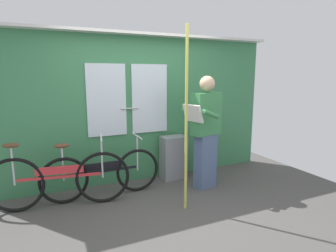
{
  "coord_description": "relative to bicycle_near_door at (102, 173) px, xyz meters",
  "views": [
    {
      "loc": [
        -1.47,
        -2.97,
        1.72
      ],
      "look_at": [
        0.2,
        0.69,
        0.99
      ],
      "focal_mm": 30.03,
      "sensor_mm": 36.0,
      "label": 1
    }
  ],
  "objects": [
    {
      "name": "train_door_wall",
      "position": [
        0.74,
        0.48,
        0.88
      ],
      "size": [
        4.63,
        0.28,
        2.36
      ],
      "color": "#387A4C",
      "rests_on": "ground_plane"
    },
    {
      "name": "trash_bin_by_wall",
      "position": [
        1.25,
        0.27,
        0.01
      ],
      "size": [
        0.41,
        0.28,
        0.72
      ],
      "primitive_type": "cube",
      "color": "gray",
      "rests_on": "ground_plane"
    },
    {
      "name": "bicycle_leaning_behind",
      "position": [
        -0.57,
        -0.09,
        0.03
      ],
      "size": [
        1.78,
        0.48,
        0.93
      ],
      "rotation": [
        0.0,
        0.0,
        -0.17
      ],
      "color": "black",
      "rests_on": "ground_plane"
    },
    {
      "name": "bicycle_near_door",
      "position": [
        0.0,
        0.0,
        0.0
      ],
      "size": [
        1.69,
        0.44,
        0.86
      ],
      "rotation": [
        0.0,
        0.0,
        -0.01
      ],
      "color": "black",
      "rests_on": "ground_plane"
    },
    {
      "name": "handrail_pole",
      "position": [
        0.91,
        -0.8,
        0.81
      ],
      "size": [
        0.04,
        0.04,
        2.32
      ],
      "primitive_type": "cylinder",
      "color": "#C6C14C",
      "rests_on": "ground_plane"
    },
    {
      "name": "passenger_reading_newspaper",
      "position": [
        1.52,
        -0.29,
        0.56
      ],
      "size": [
        0.62,
        0.55,
        1.71
      ],
      "rotation": [
        0.0,
        0.0,
        3.39
      ],
      "color": "slate",
      "rests_on": "ground_plane"
    },
    {
      "name": "ground_plane",
      "position": [
        0.75,
        -0.87,
        -0.37
      ],
      "size": [
        5.63,
        4.32,
        0.04
      ],
      "primitive_type": "cube",
      "color": "#474442"
    }
  ]
}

